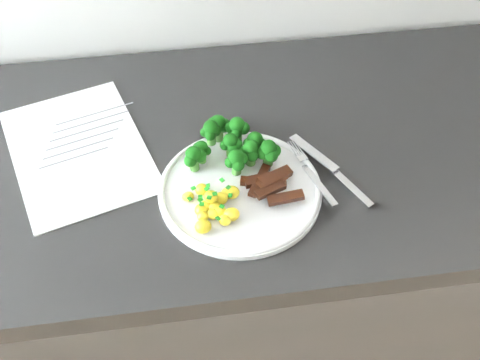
# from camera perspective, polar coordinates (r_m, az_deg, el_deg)

# --- Properties ---
(counter) EXTENTS (2.34, 0.59, 0.88)m
(counter) POSITION_cam_1_polar(r_m,az_deg,el_deg) (1.34, -1.67, -10.59)
(counter) COLOR black
(counter) RESTS_ON ground
(recipe_paper) EXTENTS (0.29, 0.35, 0.00)m
(recipe_paper) POSITION_cam_1_polar(r_m,az_deg,el_deg) (1.03, -15.50, 2.88)
(recipe_paper) COLOR silver
(recipe_paper) RESTS_ON counter
(plate) EXTENTS (0.26, 0.26, 0.01)m
(plate) POSITION_cam_1_polar(r_m,az_deg,el_deg) (0.92, 0.00, -0.93)
(plate) COLOR white
(plate) RESTS_ON counter
(broccoli) EXTENTS (0.16, 0.12, 0.06)m
(broccoli) POSITION_cam_1_polar(r_m,az_deg,el_deg) (0.95, -0.71, 3.60)
(broccoli) COLOR #305E20
(broccoli) RESTS_ON plate
(potatoes) EXTENTS (0.09, 0.09, 0.04)m
(potatoes) POSITION_cam_1_polar(r_m,az_deg,el_deg) (0.89, -2.45, -2.50)
(potatoes) COLOR gold
(potatoes) RESTS_ON plate
(beef_strips) EXTENTS (0.09, 0.09, 0.03)m
(beef_strips) POSITION_cam_1_polar(r_m,az_deg,el_deg) (0.92, 2.82, -0.36)
(beef_strips) COLOR black
(beef_strips) RESTS_ON plate
(fork) EXTENTS (0.05, 0.15, 0.01)m
(fork) POSITION_cam_1_polar(r_m,az_deg,el_deg) (0.94, 7.15, 0.48)
(fork) COLOR silver
(fork) RESTS_ON plate
(knife) EXTENTS (0.10, 0.17, 0.02)m
(knife) POSITION_cam_1_polar(r_m,az_deg,el_deg) (0.95, 9.76, 0.18)
(knife) COLOR silver
(knife) RESTS_ON plate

